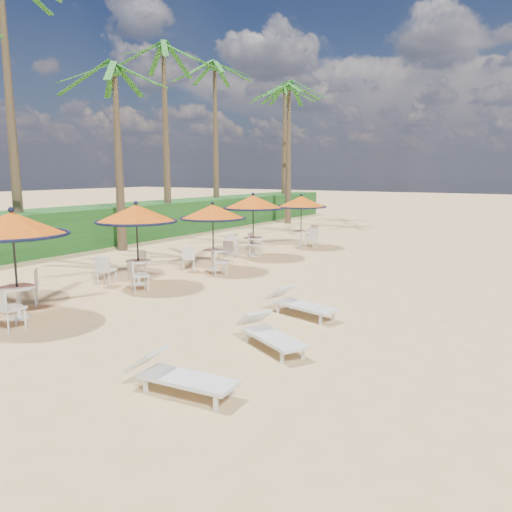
% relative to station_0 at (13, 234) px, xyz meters
% --- Properties ---
extents(ground, '(160.00, 160.00, 0.00)m').
position_rel_station_0_xyz_m(ground, '(5.11, 0.37, -2.02)').
color(ground, tan).
rests_on(ground, ground).
extents(scrub_hedge, '(3.00, 40.00, 1.80)m').
position_rel_station_0_xyz_m(scrub_hedge, '(-8.39, 11.37, -1.12)').
color(scrub_hedge, '#194716').
rests_on(scrub_hedge, ground).
extents(station_0, '(2.55, 2.55, 2.66)m').
position_rel_station_0_xyz_m(station_0, '(0.00, 0.00, 0.00)').
color(station_0, black).
rests_on(station_0, ground).
extents(station_1, '(2.48, 2.48, 2.59)m').
position_rel_station_0_xyz_m(station_1, '(-0.22, 4.09, -0.13)').
color(station_1, black).
rests_on(station_1, ground).
extents(station_2, '(2.33, 2.36, 2.43)m').
position_rel_station_0_xyz_m(station_2, '(0.33, 7.28, -0.25)').
color(station_2, black).
rests_on(station_2, ground).
extents(station_3, '(2.52, 2.52, 2.62)m').
position_rel_station_0_xyz_m(station_3, '(-0.06, 10.51, -0.02)').
color(station_3, black).
rests_on(station_3, ground).
extents(station_4, '(2.35, 2.40, 2.45)m').
position_rel_station_0_xyz_m(station_4, '(0.45, 14.12, -0.16)').
color(station_4, black).
rests_on(station_4, ground).
extents(lounger_near, '(1.88, 0.73, 0.66)m').
position_rel_station_0_xyz_m(lounger_near, '(5.92, -1.14, -1.72)').
color(lounger_near, silver).
rests_on(lounger_near, ground).
extents(lounger_mid, '(1.90, 1.37, 0.66)m').
position_rel_station_0_xyz_m(lounger_mid, '(6.10, 1.38, -1.72)').
color(lounger_mid, silver).
rests_on(lounger_mid, ground).
extents(lounger_far, '(1.98, 1.04, 0.68)m').
position_rel_station_0_xyz_m(lounger_far, '(5.57, 3.74, -1.71)').
color(lounger_far, silver).
rests_on(lounger_far, ground).
extents(palm_3, '(5.00, 5.00, 7.95)m').
position_rel_station_0_xyz_m(palm_3, '(-5.80, 8.75, 5.20)').
color(palm_3, brown).
rests_on(palm_3, ground).
extents(palm_4, '(5.00, 5.00, 9.93)m').
position_rel_station_0_xyz_m(palm_4, '(-7.34, 13.55, 7.06)').
color(palm_4, brown).
rests_on(palm_4, ground).
extents(palm_5, '(5.00, 5.00, 10.22)m').
position_rel_station_0_xyz_m(palm_5, '(-8.51, 19.54, 7.33)').
color(palm_5, brown).
rests_on(palm_5, ground).
extents(palm_6, '(5.00, 5.00, 9.23)m').
position_rel_station_0_xyz_m(palm_6, '(-5.16, 23.13, 6.41)').
color(palm_6, brown).
rests_on(palm_6, ground).
extents(palm_7, '(5.00, 5.00, 9.73)m').
position_rel_station_0_xyz_m(palm_7, '(-7.56, 26.95, 6.87)').
color(palm_7, brown).
rests_on(palm_7, ground).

